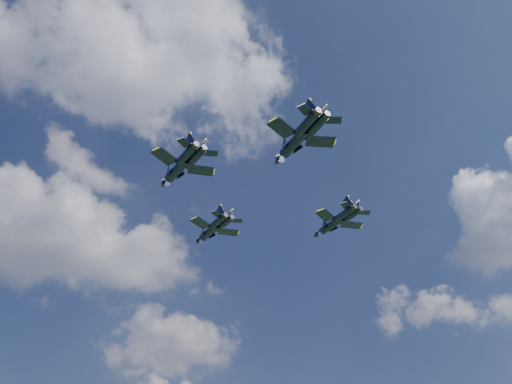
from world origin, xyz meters
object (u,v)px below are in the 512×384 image
object	(u,v)px
jet_left	(176,170)
jet_slot	(293,144)
jet_lead	(209,232)
jet_right	(331,225)

from	to	relation	value
jet_left	jet_slot	xyz separation A→B (m)	(17.77, -10.64, 1.79)
jet_lead	jet_right	bearing A→B (deg)	-49.15
jet_right	jet_slot	distance (m)	24.55
jet_lead	jet_slot	world-z (taller)	jet_slot
jet_right	jet_lead	bearing A→B (deg)	131.24
jet_lead	jet_slot	size ratio (longest dim) A/B	0.90
jet_slot	jet_lead	bearing A→B (deg)	90.87
jet_left	jet_right	world-z (taller)	jet_left
jet_lead	jet_slot	distance (m)	33.89
jet_lead	jet_left	size ratio (longest dim) A/B	0.96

